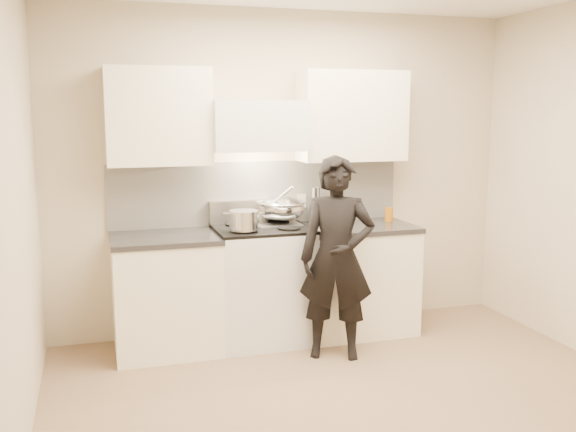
% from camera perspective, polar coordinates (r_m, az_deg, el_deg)
% --- Properties ---
extents(ground_plane, '(4.00, 4.00, 0.00)m').
position_cam_1_polar(ground_plane, '(4.26, 6.99, -16.77)').
color(ground_plane, '#82674E').
extents(room_shell, '(4.04, 3.54, 2.70)m').
position_cam_1_polar(room_shell, '(4.16, 4.62, 5.57)').
color(room_shell, '#C6B495').
rests_on(room_shell, ground).
extents(stove, '(0.76, 0.65, 0.96)m').
position_cam_1_polar(stove, '(5.26, -2.26, -6.03)').
color(stove, silver).
rests_on(stove, ground).
extents(counter_right, '(0.92, 0.67, 0.92)m').
position_cam_1_polar(counter_right, '(5.53, 6.13, -5.48)').
color(counter_right, white).
rests_on(counter_right, ground).
extents(counter_left, '(0.82, 0.67, 0.92)m').
position_cam_1_polar(counter_left, '(5.13, -10.78, -6.76)').
color(counter_left, white).
rests_on(counter_left, ground).
extents(wok, '(0.41, 0.49, 0.33)m').
position_cam_1_polar(wok, '(5.33, -0.62, 0.69)').
color(wok, silver).
rests_on(wok, stove).
extents(stock_pot, '(0.32, 0.27, 0.15)m').
position_cam_1_polar(stock_pot, '(4.96, -3.94, -0.37)').
color(stock_pot, silver).
rests_on(stock_pot, stove).
extents(utensil_crock, '(0.11, 0.11, 0.30)m').
position_cam_1_polar(utensil_crock, '(5.51, 2.47, 0.39)').
color(utensil_crock, '#B5B5B5').
rests_on(utensil_crock, counter_right).
extents(spice_jar, '(0.04, 0.04, 0.10)m').
position_cam_1_polar(spice_jar, '(5.56, 3.58, 0.01)').
color(spice_jar, '#C56315').
rests_on(spice_jar, counter_right).
extents(oil_glass, '(0.07, 0.07, 0.12)m').
position_cam_1_polar(oil_glass, '(5.63, 8.97, 0.15)').
color(oil_glass, '#A55B0A').
rests_on(oil_glass, counter_right).
extents(person, '(0.66, 0.55, 1.54)m').
position_cam_1_polar(person, '(4.86, 4.36, -3.75)').
color(person, black).
rests_on(person, ground).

